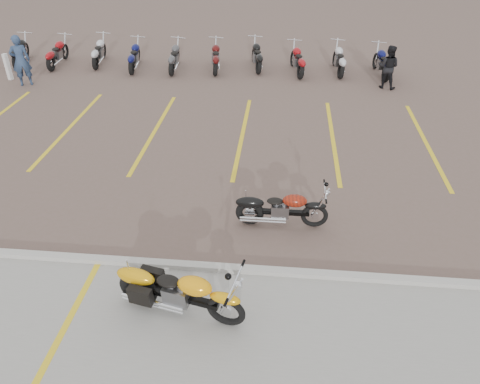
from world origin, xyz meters
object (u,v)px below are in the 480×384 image
object	(u,v)px
yellow_cruiser	(178,292)
flame_cruiser	(280,210)
person_b	(388,67)
bollard	(8,67)
person_a	(21,60)

from	to	relation	value
yellow_cruiser	flame_cruiser	xyz separation A→B (m)	(1.66, 2.70, -0.07)
yellow_cruiser	person_b	xyz separation A→B (m)	(5.36, 11.59, 0.31)
yellow_cruiser	person_b	distance (m)	12.77
yellow_cruiser	person_b	size ratio (longest dim) A/B	1.47
yellow_cruiser	flame_cruiser	world-z (taller)	yellow_cruiser
bollard	yellow_cruiser	bearing A→B (deg)	-50.98
flame_cruiser	person_b	distance (m)	9.64
yellow_cruiser	flame_cruiser	size ratio (longest dim) A/B	1.15
person_a	bollard	distance (m)	1.11
yellow_cruiser	bollard	world-z (taller)	bollard
person_a	person_b	world-z (taller)	person_a
person_a	bollard	world-z (taller)	person_a
yellow_cruiser	person_a	world-z (taller)	person_a
person_a	person_b	distance (m)	13.49
yellow_cruiser	flame_cruiser	distance (m)	3.17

